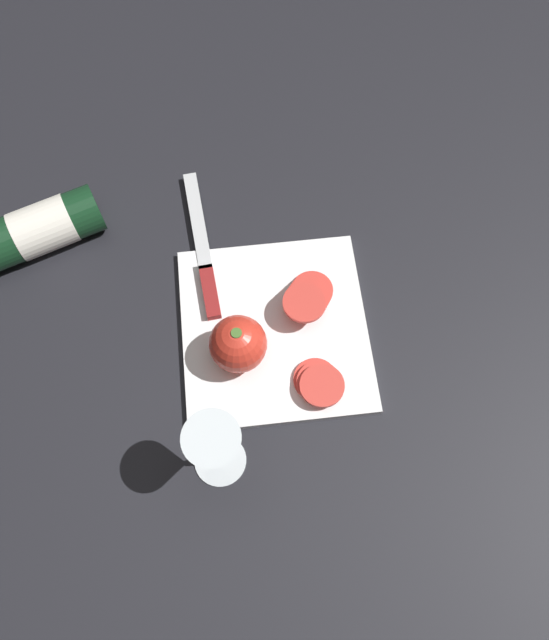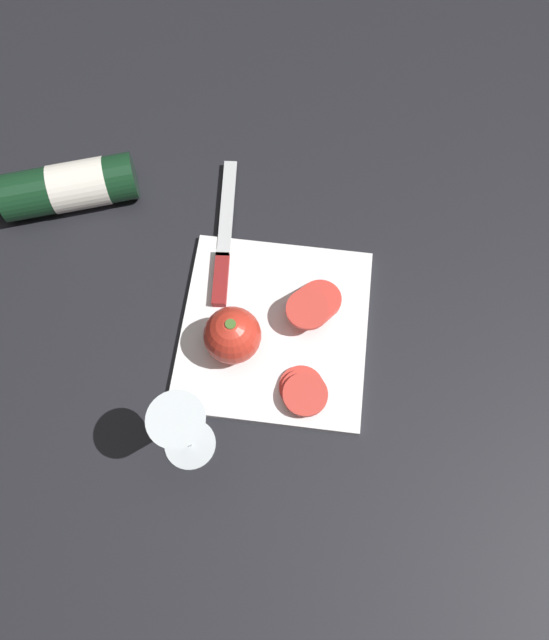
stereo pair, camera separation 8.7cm
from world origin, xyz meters
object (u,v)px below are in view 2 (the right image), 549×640
(knife, at_px, (222,261))
(tomato_slice_stack_far, at_px, (303,391))
(wine_bottle, at_px, (64,188))
(wine_glass, at_px, (181,428))
(tomato_slice_stack_near, at_px, (314,304))
(whole_tomato, at_px, (232,335))

(knife, bearing_deg, tomato_slice_stack_far, -147.70)
(wine_bottle, distance_m, wine_glass, 0.48)
(wine_bottle, distance_m, tomato_slice_stack_near, 0.46)
(wine_bottle, xyz_separation_m, tomato_slice_stack_near, (-0.16, -0.43, -0.01))
(knife, distance_m, tomato_slice_stack_near, 0.17)
(tomato_slice_stack_far, bearing_deg, tomato_slice_stack_near, -0.95)
(knife, xyz_separation_m, tomato_slice_stack_far, (-0.20, -0.15, 0.00))
(whole_tomato, distance_m, tomato_slice_stack_near, 0.14)
(wine_bottle, xyz_separation_m, wine_glass, (-0.39, -0.28, 0.06))
(wine_bottle, relative_size, tomato_slice_stack_near, 3.36)
(wine_glass, height_order, tomato_slice_stack_far, wine_glass)
(wine_bottle, height_order, tomato_slice_stack_near, wine_bottle)
(wine_bottle, relative_size, tomato_slice_stack_far, 4.22)
(tomato_slice_stack_far, bearing_deg, knife, 37.17)
(tomato_slice_stack_near, bearing_deg, wine_glass, 145.80)
(wine_bottle, bearing_deg, whole_tomato, -126.11)
(whole_tomato, xyz_separation_m, tomato_slice_stack_far, (-0.06, -0.11, -0.03))
(wine_bottle, distance_m, knife, 0.30)
(tomato_slice_stack_near, bearing_deg, knife, 67.50)
(wine_glass, relative_size, knife, 0.52)
(wine_glass, xyz_separation_m, tomato_slice_stack_far, (0.09, -0.15, -0.08))
(wine_glass, distance_m, knife, 0.31)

